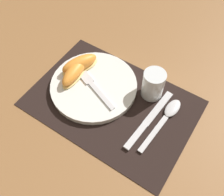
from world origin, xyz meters
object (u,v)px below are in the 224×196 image
Objects in this scene: fork at (92,84)px; citrus_wedge_1 at (75,71)px; plate at (94,86)px; juice_glass at (153,86)px; citrus_wedge_0 at (80,64)px; spoon at (168,115)px; knife at (148,121)px.

fork is 1.33× the size of citrus_wedge_1.
plate is 2.92× the size of juice_glass.
citrus_wedge_0 is (-0.07, 0.03, 0.02)m from fork.
fork reaches higher than spoon.
knife is 0.25m from citrus_wedge_1.
fork reaches higher than knife.
citrus_wedge_0 is at bearing 153.99° from fork.
citrus_wedge_0 is at bearing 99.34° from citrus_wedge_1.
juice_glass is 0.40× the size of knife.
juice_glass is at bearing 26.00° from plate.
juice_glass reaches higher than fork.
fork is (-0.23, -0.04, 0.01)m from spoon.
fork is at bearing -152.78° from juice_glass.
juice_glass is 0.70× the size of citrus_wedge_0.
plate is at bearing -21.50° from citrus_wedge_0.
citrus_wedge_1 is (-0.07, 0.00, 0.02)m from plate.
plate is 0.17m from juice_glass.
juice_glass is 0.23m from citrus_wedge_1.
citrus_wedge_1 is (-0.25, 0.01, 0.03)m from knife.
juice_glass is 0.23m from citrus_wedge_0.
fork is at bearing -170.61° from spoon.
spoon is 0.29m from citrus_wedge_1.
citrus_wedge_1 is at bearing 179.69° from plate.
spoon is 1.11× the size of fork.
knife is at bearing -2.70° from citrus_wedge_1.
citrus_wedge_1 is at bearing 177.30° from knife.
fork is (-0.15, -0.08, -0.02)m from juice_glass.
plate reaches higher than spoon.
spoon is (0.22, 0.03, -0.00)m from plate.
spoon is 0.23m from fork.
citrus_wedge_0 is at bearing 171.40° from knife.
citrus_wedge_1 is at bearing -80.66° from citrus_wedge_0.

